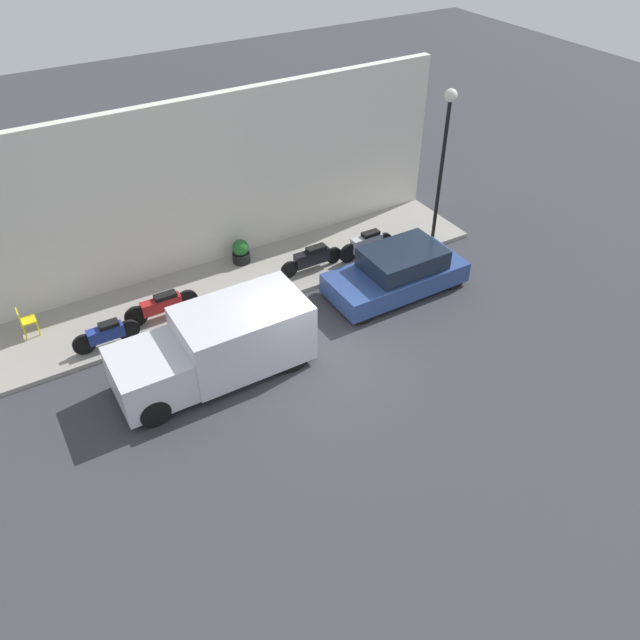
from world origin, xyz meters
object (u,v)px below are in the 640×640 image
at_px(motorcycle_red, 162,305).
at_px(potted_plant, 241,252).
at_px(parked_car, 398,272).
at_px(streetlamp, 445,138).
at_px(cafe_chair, 25,320).
at_px(scooter_silver, 367,244).
at_px(delivery_van, 216,346).
at_px(motorcycle_black, 312,258).
at_px(motorcycle_blue, 106,334).

relative_size(motorcycle_red, potted_plant, 2.71).
distance_m(parked_car, streetlamp, 4.36).
relative_size(potted_plant, cafe_chair, 0.93).
bearing_deg(scooter_silver, parked_car, 175.26).
distance_m(delivery_van, motorcycle_black, 5.15).
bearing_deg(motorcycle_blue, cafe_chair, 47.75).
bearing_deg(delivery_van, motorcycle_red, 9.57).
distance_m(parked_car, scooter_silver, 1.87).
distance_m(motorcycle_red, streetlamp, 9.78).
distance_m(motorcycle_blue, streetlamp, 11.38).
bearing_deg(delivery_van, streetlamp, -75.07).
bearing_deg(motorcycle_red, delivery_van, -170.43).
height_order(streetlamp, cafe_chair, streetlamp).
bearing_deg(cafe_chair, scooter_silver, -97.87).
distance_m(parked_car, motorcycle_black, 2.70).
bearing_deg(potted_plant, streetlamp, -107.25).
bearing_deg(motorcycle_red, motorcycle_black, -90.54).
relative_size(delivery_van, streetlamp, 0.99).
xyz_separation_m(motorcycle_red, cafe_chair, (1.15, 3.41, 0.07)).
bearing_deg(parked_car, streetlamp, -58.36).
xyz_separation_m(delivery_van, potted_plant, (4.27, -2.63, -0.42)).
height_order(motorcycle_black, scooter_silver, scooter_silver).
xyz_separation_m(motorcycle_black, motorcycle_red, (0.05, 4.82, -0.00)).
height_order(motorcycle_red, cafe_chair, cafe_chair).
bearing_deg(scooter_silver, streetlamp, -93.98).
xyz_separation_m(potted_plant, cafe_chair, (-0.34, 6.51, 0.12)).
bearing_deg(cafe_chair, parked_car, -108.15).
xyz_separation_m(motorcycle_red, potted_plant, (1.49, -3.10, -0.05)).
relative_size(motorcycle_red, streetlamp, 0.43).
bearing_deg(motorcycle_black, delivery_van, 122.20).
height_order(delivery_van, motorcycle_red, delivery_van).
relative_size(parked_car, scooter_silver, 2.11).
xyz_separation_m(scooter_silver, cafe_chair, (1.40, 10.11, 0.04)).
xyz_separation_m(delivery_van, cafe_chair, (3.93, 3.88, -0.30)).
distance_m(scooter_silver, motorcycle_blue, 8.38).
relative_size(delivery_van, scooter_silver, 2.48).
distance_m(motorcycle_black, scooter_silver, 1.90).
height_order(motorcycle_blue, potted_plant, potted_plant).
bearing_deg(delivery_van, scooter_silver, -67.90).
xyz_separation_m(streetlamp, potted_plant, (1.92, 6.18, -3.09)).
bearing_deg(motorcycle_blue, delivery_van, -137.69).
distance_m(parked_car, motorcycle_red, 6.88).
height_order(potted_plant, cafe_chair, cafe_chair).
height_order(parked_car, streetlamp, streetlamp).
bearing_deg(motorcycle_blue, motorcycle_red, -75.78).
xyz_separation_m(motorcycle_black, motorcycle_blue, (-0.38, 6.49, -0.03)).
height_order(scooter_silver, motorcycle_red, scooter_silver).
bearing_deg(streetlamp, potted_plant, 72.75).
distance_m(delivery_van, motorcycle_blue, 3.21).
bearing_deg(streetlamp, scooter_silver, 86.02).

